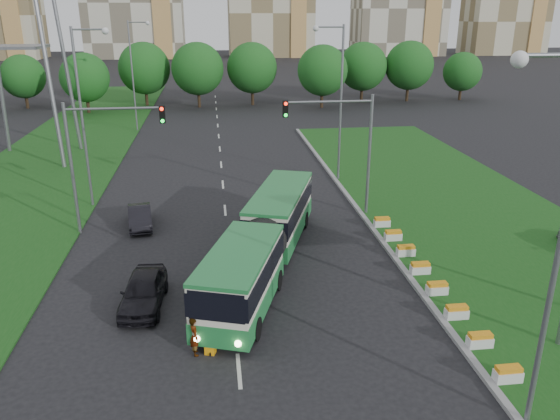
{
  "coord_description": "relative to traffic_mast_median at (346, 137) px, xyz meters",
  "views": [
    {
      "loc": [
        -3.6,
        -23.45,
        12.83
      ],
      "look_at": [
        -0.12,
        4.47,
        2.6
      ],
      "focal_mm": 35.0,
      "sensor_mm": 36.0,
      "label": 1
    }
  ],
  "objects": [
    {
      "name": "left_verge",
      "position": [
        -22.78,
        15.0,
        -5.3
      ],
      "size": [
        12.0,
        110.0,
        0.1
      ],
      "primitive_type": "cube",
      "color": "#164A15",
      "rests_on": "ground"
    },
    {
      "name": "grass_median",
      "position": [
        8.22,
        -2.0,
        -5.27
      ],
      "size": [
        14.0,
        60.0,
        0.15
      ],
      "primitive_type": "cube",
      "color": "#164A15",
      "rests_on": "ground"
    },
    {
      "name": "median_kerb",
      "position": [
        1.27,
        -2.0,
        -5.26
      ],
      "size": [
        0.3,
        60.0,
        0.18
      ],
      "primitive_type": "cube",
      "color": "gray",
      "rests_on": "ground"
    },
    {
      "name": "flower_planters",
      "position": [
        1.92,
        -10.3,
        -4.9
      ],
      "size": [
        1.1,
        15.9,
        0.6
      ],
      "primitive_type": null,
      "color": "silver",
      "rests_on": "grass_median"
    },
    {
      "name": "traffic_mast_left",
      "position": [
        -15.16,
        -1.0,
        0.0
      ],
      "size": [
        5.76,
        0.32,
        8.0
      ],
      "color": "gray",
      "rests_on": "ground"
    },
    {
      "name": "articulated_bus",
      "position": [
        -6.17,
        -7.24,
        -3.7
      ],
      "size": [
        2.55,
        16.34,
        2.69
      ],
      "rotation": [
        0.0,
        0.0,
        -0.32
      ],
      "color": "silver",
      "rests_on": "ground"
    },
    {
      "name": "street_lamps",
      "position": [
        -7.78,
        0.0,
        0.65
      ],
      "size": [
        36.0,
        60.0,
        12.0
      ],
      "primitive_type": null,
      "color": "gray",
      "rests_on": "ground"
    },
    {
      "name": "car_left_far",
      "position": [
        -13.19,
        -0.37,
        -4.69
      ],
      "size": [
        1.94,
        4.14,
        1.31
      ],
      "primitive_type": "imported",
      "rotation": [
        0.0,
        0.0,
        0.14
      ],
      "color": "black",
      "rests_on": "ground"
    },
    {
      "name": "car_left_near",
      "position": [
        -11.86,
        -10.56,
        -4.57
      ],
      "size": [
        2.11,
        4.66,
        1.55
      ],
      "primitive_type": "imported",
      "rotation": [
        0.0,
        0.0,
        -0.06
      ],
      "color": "black",
      "rests_on": "ground"
    },
    {
      "name": "shopping_trolley",
      "position": [
        -8.85,
        -14.74,
        -5.01
      ],
      "size": [
        0.4,
        0.42,
        0.68
      ],
      "rotation": [
        0.0,
        0.0,
        -0.31
      ],
      "color": "#FEA30D",
      "rests_on": "ground"
    },
    {
      "name": "traffic_mast_median",
      "position": [
        0.0,
        0.0,
        0.0
      ],
      "size": [
        5.76,
        0.32,
        8.0
      ],
      "color": "gray",
      "rests_on": "ground"
    },
    {
      "name": "pedestrian",
      "position": [
        -9.44,
        -14.7,
        -4.53
      ],
      "size": [
        0.51,
        0.67,
        1.65
      ],
      "primitive_type": "imported",
      "rotation": [
        0.0,
        0.0,
        1.79
      ],
      "color": "gray",
      "rests_on": "ground"
    },
    {
      "name": "lane_markings",
      "position": [
        -7.78,
        10.0,
        -5.35
      ],
      "size": [
        0.2,
        100.0,
        0.01
      ],
      "primitive_type": null,
      "color": "silver",
      "rests_on": "ground"
    },
    {
      "name": "ground",
      "position": [
        -4.78,
        -10.0,
        -5.35
      ],
      "size": [
        360.0,
        360.0,
        0.0
      ],
      "primitive_type": "plane",
      "color": "black",
      "rests_on": "ground"
    },
    {
      "name": "tree_line",
      "position": [
        5.22,
        45.0,
        -0.85
      ],
      "size": [
        120.0,
        8.0,
        9.0
      ],
      "primitive_type": null,
      "color": "#134A19",
      "rests_on": "ground"
    }
  ]
}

